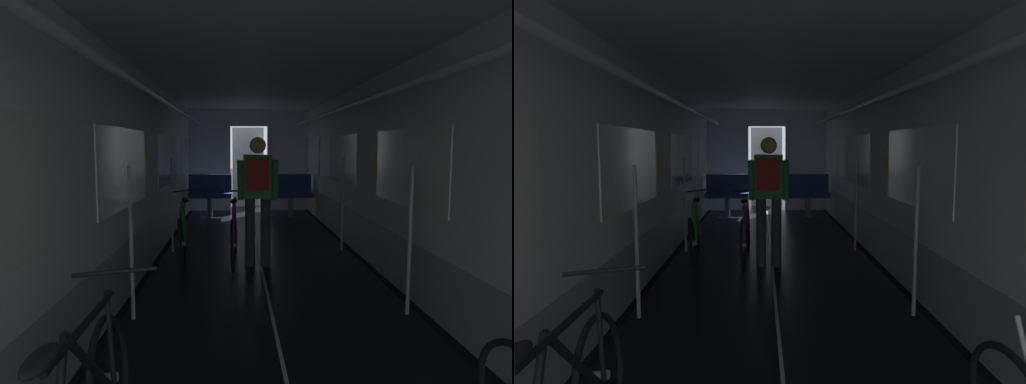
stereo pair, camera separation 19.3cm
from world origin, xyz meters
TOP-DOWN VIEW (x-y plane):
  - train_car_shell at (-0.00, 3.60)m, footprint 3.14×12.34m
  - bench_seat_far_left at (-0.90, 8.07)m, footprint 0.98×0.51m
  - bench_seat_far_right at (0.90, 8.07)m, footprint 0.98×0.51m
  - bicycle_green at (-1.06, 4.21)m, footprint 0.44×1.69m
  - person_cyclist_aisle at (-0.05, 3.83)m, footprint 0.54×0.39m
  - bicycle_purple_in_aisle at (-0.36, 4.10)m, footprint 0.44×1.69m

SIDE VIEW (x-z plane):
  - bicycle_green at x=-1.06m, z-range -0.09..0.86m
  - bicycle_purple_in_aisle at x=-0.36m, z-range -0.08..0.85m
  - bench_seat_far_left at x=-0.90m, z-range 0.09..1.04m
  - bench_seat_far_right at x=0.90m, z-range 0.09..1.04m
  - person_cyclist_aisle at x=-0.05m, z-range 0.17..1.86m
  - train_car_shell at x=0.00m, z-range 0.41..2.98m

